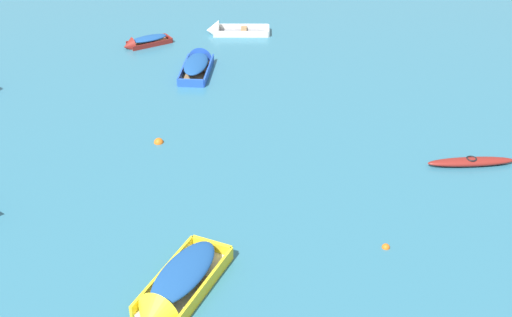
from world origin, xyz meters
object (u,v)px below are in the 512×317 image
rowboat_blue_near_right (198,63)px  mooring_buoy_between_boats_left (159,143)px  rowboat_maroon_near_camera (141,42)px  rowboat_white_outer_right (224,31)px  kayak_maroon_midfield_left (471,162)px  mooring_buoy_outer_edge (386,248)px  rowboat_yellow_back_row_center (172,292)px

rowboat_blue_near_right → mooring_buoy_between_boats_left: (-1.31, -8.09, -0.32)m
rowboat_maroon_near_camera → rowboat_blue_near_right: 4.78m
rowboat_maroon_near_camera → rowboat_white_outer_right: bearing=21.9°
rowboat_maroon_near_camera → mooring_buoy_between_boats_left: 11.62m
kayak_maroon_midfield_left → mooring_buoy_outer_edge: bearing=-130.4°
kayak_maroon_midfield_left → mooring_buoy_outer_edge: size_ratio=12.93×
rowboat_yellow_back_row_center → mooring_buoy_outer_edge: rowboat_yellow_back_row_center is taller
kayak_maroon_midfield_left → mooring_buoy_between_boats_left: bearing=170.3°
mooring_buoy_outer_edge → rowboat_blue_near_right: bearing=114.6°
rowboat_maroon_near_camera → mooring_buoy_outer_edge: size_ratio=10.47×
rowboat_maroon_near_camera → rowboat_white_outer_right: size_ratio=0.77×
rowboat_blue_near_right → mooring_buoy_outer_edge: (7.12, -15.55, -0.32)m
rowboat_yellow_back_row_center → mooring_buoy_outer_edge: size_ratio=16.16×
rowboat_yellow_back_row_center → mooring_buoy_between_boats_left: bearing=98.2°
rowboat_yellow_back_row_center → rowboat_blue_near_right: (-0.11, 18.02, -0.04)m
kayak_maroon_midfield_left → mooring_buoy_between_boats_left: kayak_maroon_midfield_left is taller
mooring_buoy_between_boats_left → kayak_maroon_midfield_left: bearing=-9.7°
rowboat_white_outer_right → kayak_maroon_midfield_left: (10.31, -15.52, -0.01)m
rowboat_white_outer_right → rowboat_blue_near_right: 5.40m
rowboat_maroon_near_camera → rowboat_yellow_back_row_center: bearing=-80.6°
rowboat_yellow_back_row_center → kayak_maroon_midfield_left: bearing=33.9°
rowboat_yellow_back_row_center → kayak_maroon_midfield_left: 13.85m
rowboat_yellow_back_row_center → rowboat_blue_near_right: rowboat_yellow_back_row_center is taller
rowboat_white_outer_right → rowboat_blue_near_right: (-1.30, -5.24, 0.15)m
rowboat_white_outer_right → mooring_buoy_outer_edge: (5.82, -20.79, -0.18)m
rowboat_yellow_back_row_center → rowboat_maroon_near_camera: bearing=99.4°
rowboat_blue_near_right → mooring_buoy_between_boats_left: 8.20m
kayak_maroon_midfield_left → mooring_buoy_outer_edge: (-4.48, -5.27, -0.16)m
rowboat_yellow_back_row_center → rowboat_blue_near_right: bearing=90.4°
rowboat_yellow_back_row_center → kayak_maroon_midfield_left: size_ratio=1.25×
rowboat_white_outer_right → rowboat_yellow_back_row_center: 23.28m
mooring_buoy_between_boats_left → rowboat_yellow_back_row_center: bearing=-81.8°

